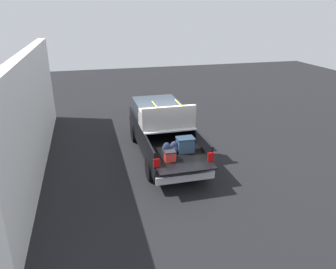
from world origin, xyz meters
TOP-DOWN VIEW (x-y plane):
  - ground_plane at (0.00, 0.00)m, footprint 40.00×40.00m
  - pickup_truck at (0.36, -0.00)m, footprint 6.05×2.06m
  - building_facade at (0.22, 4.64)m, footprint 11.64×0.36m

SIDE VIEW (x-z plane):
  - ground_plane at x=0.00m, z-range 0.00..0.00m
  - pickup_truck at x=0.36m, z-range -0.16..2.06m
  - building_facade at x=0.22m, z-range 0.00..4.05m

